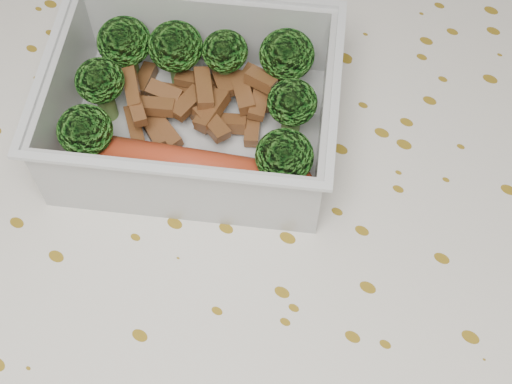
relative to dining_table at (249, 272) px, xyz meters
The scene contains 6 objects.
dining_table is the anchor object (origin of this frame).
tablecloth 0.05m from the dining_table, ahead, with size 1.46×0.96×0.19m.
lunch_container 0.12m from the dining_table, 152.61° to the left, with size 0.20×0.18×0.06m.
broccoli_florets 0.14m from the dining_table, 145.96° to the left, with size 0.16×0.14×0.05m.
meat_pile 0.13m from the dining_table, 141.85° to the left, with size 0.09×0.09×0.03m.
sausage 0.11m from the dining_table, behind, with size 0.13×0.06×0.02m.
Camera 1 is at (0.11, -0.16, 1.11)m, focal length 50.00 mm.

